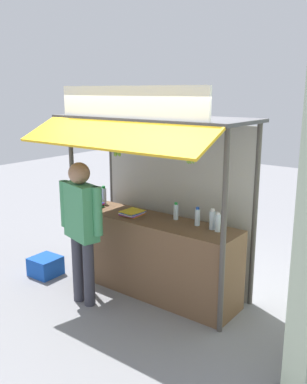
# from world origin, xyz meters

# --- Properties ---
(ground_plane) EXTENTS (20.00, 20.00, 0.00)m
(ground_plane) POSITION_xyz_m (0.00, 0.00, 0.00)
(ground_plane) COLOR gray
(stall_counter) EXTENTS (2.27, 0.60, 0.99)m
(stall_counter) POSITION_xyz_m (0.00, 0.00, 0.49)
(stall_counter) COLOR brown
(stall_counter) RESTS_ON ground
(stall_structure) EXTENTS (2.47, 1.50, 2.61)m
(stall_structure) POSITION_xyz_m (0.00, 0.12, 1.57)
(stall_structure) COLOR #4C4742
(stall_structure) RESTS_ON ground
(water_bottle_left) EXTENTS (0.06, 0.06, 0.22)m
(water_bottle_left) POSITION_xyz_m (0.23, 0.16, 1.09)
(water_bottle_left) COLOR silver
(water_bottle_left) RESTS_ON stall_counter
(water_bottle_back_right) EXTENTS (0.07, 0.07, 0.25)m
(water_bottle_back_right) POSITION_xyz_m (0.78, 0.10, 1.10)
(water_bottle_back_right) COLOR silver
(water_bottle_back_right) RESTS_ON stall_counter
(water_bottle_front_left) EXTENTS (0.06, 0.06, 0.23)m
(water_bottle_front_left) POSITION_xyz_m (0.87, 0.07, 1.09)
(water_bottle_front_left) COLOR silver
(water_bottle_front_left) RESTS_ON stall_counter
(water_bottle_far_left) EXTENTS (0.06, 0.06, 0.23)m
(water_bottle_far_left) POSITION_xyz_m (0.57, 0.12, 1.09)
(water_bottle_far_left) COLOR silver
(water_bottle_far_left) RESTS_ON stall_counter
(water_bottle_front_right) EXTENTS (0.07, 0.07, 0.26)m
(water_bottle_front_right) POSITION_xyz_m (-0.99, 0.14, 1.11)
(water_bottle_front_right) COLOR silver
(water_bottle_front_right) RESTS_ON stall_counter
(magazine_stack_right) EXTENTS (0.23, 0.25, 0.07)m
(magazine_stack_right) POSITION_xyz_m (-0.98, -0.08, 1.02)
(magazine_stack_right) COLOR green
(magazine_stack_right) RESTS_ON stall_counter
(magazine_stack_far_right) EXTENTS (0.25, 0.29, 0.06)m
(magazine_stack_far_right) POSITION_xyz_m (-0.32, -0.03, 1.02)
(magazine_stack_far_right) COLOR orange
(magazine_stack_far_right) RESTS_ON stall_counter
(banana_bunch_leftmost) EXTENTS (0.11, 0.11, 0.32)m
(banana_bunch_leftmost) POSITION_xyz_m (-0.22, -0.40, 1.89)
(banana_bunch_leftmost) COLOR #332D23
(banana_bunch_inner_left) EXTENTS (0.08, 0.08, 0.27)m
(banana_bunch_inner_left) POSITION_xyz_m (-0.79, -0.40, 1.93)
(banana_bunch_inner_left) COLOR #332D23
(banana_bunch_inner_right) EXTENTS (0.11, 0.11, 0.30)m
(banana_bunch_inner_right) POSITION_xyz_m (0.79, -0.40, 1.91)
(banana_bunch_inner_right) COLOR #332D23
(vendor_person) EXTENTS (0.67, 0.33, 1.76)m
(vendor_person) POSITION_xyz_m (-0.51, -0.75, 1.06)
(vendor_person) COLOR #383842
(vendor_person) RESTS_ON ground
(plastic_crate) EXTENTS (0.39, 0.39, 0.26)m
(plastic_crate) POSITION_xyz_m (-1.52, -0.53, 0.13)
(plastic_crate) COLOR #194CB2
(plastic_crate) RESTS_ON ground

